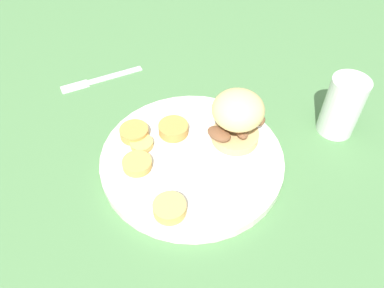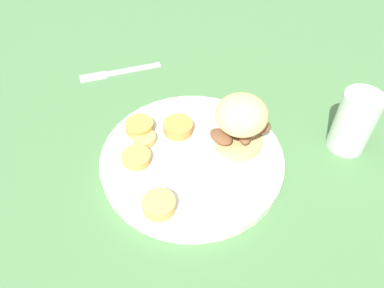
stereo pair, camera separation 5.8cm
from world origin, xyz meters
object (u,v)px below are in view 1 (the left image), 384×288
sandwich (237,116)px  fork (101,79)px  drinking_glass (343,106)px  dinner_plate (192,158)px

sandwich → fork: 0.32m
sandwich → drinking_glass: (-0.07, 0.17, -0.02)m
dinner_plate → drinking_glass: size_ratio=2.75×
sandwich → drinking_glass: size_ratio=0.96×
dinner_plate → fork: size_ratio=1.98×
sandwich → dinner_plate: bearing=-54.1°
dinner_plate → drinking_glass: 0.27m
sandwich → drinking_glass: bearing=112.3°
fork → drinking_glass: drinking_glass is taller
fork → sandwich: bearing=63.6°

